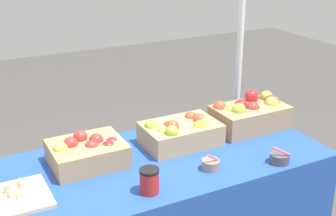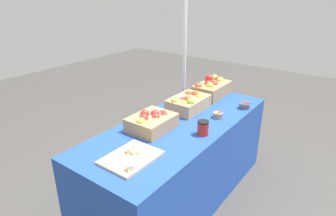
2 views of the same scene
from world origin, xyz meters
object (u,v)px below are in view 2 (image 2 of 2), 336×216
Objects in this scene: apple_crate_right at (152,122)px; tent_pole at (185,48)px; cutting_board_front at (131,157)px; coffee_cup at (203,128)px; apple_crate_left at (212,88)px; sample_bowl_mid at (218,115)px; sample_bowl_near at (244,106)px; apple_crate_middle at (188,103)px.

apple_crate_right is 1.41m from tent_pole.
coffee_cup is at bearing -19.82° from cutting_board_front.
coffee_cup is (0.16, -0.37, -0.01)m from apple_crate_right.
apple_crate_right is 0.40m from coffee_cup.
apple_crate_left is 0.56m from sample_bowl_mid.
tent_pole is (0.76, 0.85, 0.36)m from sample_bowl_mid.
cutting_board_front is at bearing 168.52° from sample_bowl_near.
tent_pole reaches higher than cutting_board_front.
apple_crate_middle is 3.96× the size of sample_bowl_near.
apple_crate_right reaches higher than sample_bowl_mid.
cutting_board_front is at bearing 160.18° from coffee_cup.
apple_crate_right is 0.94m from sample_bowl_near.
apple_crate_middle is 3.47× the size of coffee_cup.
sample_bowl_near is at bearing -4.03° from coffee_cup.
tent_pole is at bearing 22.96° from apple_crate_right.
sample_bowl_near is (0.33, -0.40, -0.04)m from apple_crate_middle.
sample_bowl_mid is 0.35m from coffee_cup.
apple_crate_left reaches higher than sample_bowl_near.
apple_crate_left reaches higher than cutting_board_front.
sample_bowl_mid is (-0.46, -0.31, -0.06)m from apple_crate_left.
coffee_cup is (0.57, -0.21, 0.05)m from cutting_board_front.
coffee_cup is at bearing -171.50° from sample_bowl_mid.
apple_crate_middle is 0.50m from coffee_cup.
apple_crate_left is 4.28× the size of sample_bowl_mid.
sample_bowl_mid is (-0.33, 0.10, -0.00)m from sample_bowl_near.
apple_crate_middle reaches higher than cutting_board_front.
cutting_board_front is 3.79× the size of sample_bowl_mid.
apple_crate_left is at bearing 24.16° from coffee_cup.
tent_pole reaches higher than sample_bowl_mid.
cutting_board_front is 1.28m from sample_bowl_near.
tent_pole reaches higher than apple_crate_left.
apple_crate_middle is 0.50m from apple_crate_right.
apple_crate_left is 0.46m from apple_crate_middle.
coffee_cup reaches higher than sample_bowl_mid.
apple_crate_middle is at bearing -1.84° from apple_crate_right.
tent_pole is (0.76, 0.55, 0.31)m from apple_crate_middle.
sample_bowl_mid is (-0.00, -0.30, -0.04)m from apple_crate_middle.
apple_crate_right is 3.62× the size of sample_bowl_mid.
apple_crate_middle is 1.13× the size of apple_crate_right.
apple_crate_middle reaches higher than sample_bowl_mid.
apple_crate_middle is 4.08× the size of sample_bowl_mid.
sample_bowl_mid is 1.20m from tent_pole.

